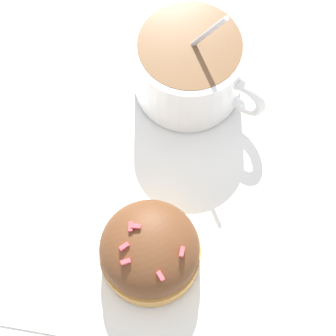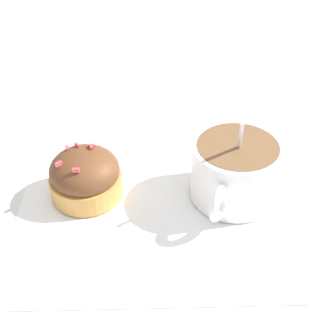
% 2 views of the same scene
% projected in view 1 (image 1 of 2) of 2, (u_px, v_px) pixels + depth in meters
% --- Properties ---
extents(ground_plane, '(3.00, 3.00, 0.00)m').
position_uv_depth(ground_plane, '(170.00, 169.00, 0.48)').
color(ground_plane, silver).
extents(paper_napkin, '(0.31, 0.30, 0.00)m').
position_uv_depth(paper_napkin, '(170.00, 168.00, 0.48)').
color(paper_napkin, white).
rests_on(paper_napkin, ground_plane).
extents(coffee_cup, '(0.10, 0.12, 0.11)m').
position_uv_depth(coffee_cup, '(194.00, 65.00, 0.47)').
color(coffee_cup, white).
rests_on(coffee_cup, paper_napkin).
extents(frosted_pastry, '(0.08, 0.08, 0.06)m').
position_uv_depth(frosted_pastry, '(153.00, 251.00, 0.43)').
color(frosted_pastry, '#D19347').
rests_on(frosted_pastry, paper_napkin).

